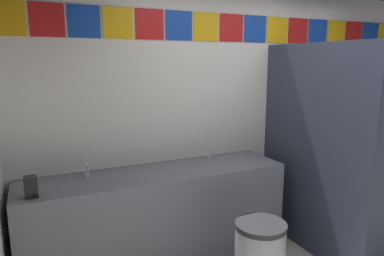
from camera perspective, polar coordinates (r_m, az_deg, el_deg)
The scene contains 7 objects.
wall_back at distance 3.76m, azimuth 7.65°, elevation 2.51°, with size 4.52×0.09×2.55m.
vanity_counter at distance 3.27m, azimuth -5.52°, elevation -14.17°, with size 2.34×0.58×0.86m.
faucet_left at distance 3.06m, azimuth -16.71°, elevation -6.89°, with size 0.04×0.10×0.14m.
faucet_right at distance 3.41m, azimuth 3.15°, elevation -4.59°, with size 0.04×0.10×0.14m.
soap_dispenser at distance 2.78m, azimuth -24.77°, elevation -8.70°, with size 0.09×0.09×0.16m.
stall_divider at distance 3.42m, azimuth 23.70°, elevation -4.11°, with size 0.92×1.36×1.99m.
toilet at distance 4.24m, azimuth 22.87°, elevation -10.99°, with size 0.39×0.49×0.74m.
Camera 1 is at (-2.01, -1.56, 1.83)m, focal length 32.72 mm.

